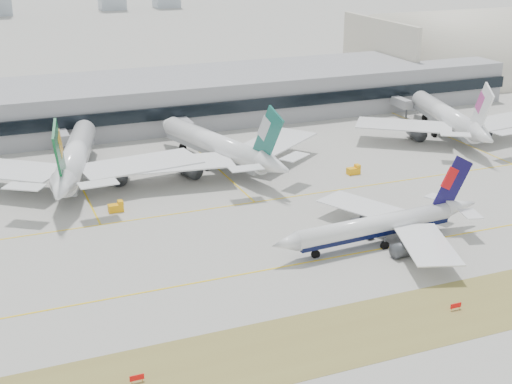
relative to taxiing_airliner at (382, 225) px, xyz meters
name	(u,v)px	position (x,y,z in m)	size (l,w,h in m)	color
ground	(252,260)	(-28.65, 2.42, -4.18)	(3000.00, 3000.00, 0.00)	#A7A49D
taxiing_airliner	(382,225)	(0.00, 0.00, 0.00)	(51.61, 44.76, 17.33)	white
widebody_eva	(75,159)	(-54.62, 63.40, 2.26)	(65.66, 65.57, 24.21)	white
widebody_cathay	(219,147)	(-15.50, 60.76, 1.87)	(61.73, 61.66, 22.77)	white
widebody_china_air	(448,118)	(62.81, 62.96, 1.92)	(62.57, 62.35, 22.94)	white
terminal	(128,102)	(-28.65, 117.25, 3.32)	(280.00, 43.10, 15.00)	gray
hangar	(463,78)	(125.91, 137.42, -4.04)	(91.00, 60.00, 60.00)	beige
hold_sign_left	(137,378)	(-59.88, -29.58, -3.30)	(2.20, 0.15, 1.35)	red
hold_sign_right	(456,306)	(-2.63, -29.58, -3.30)	(2.20, 0.15, 1.35)	red
gse_c	(354,170)	(17.00, 42.00, -3.13)	(3.55, 2.00, 2.60)	#FFAA0D
gse_b	(116,207)	(-48.92, 39.15, -3.13)	(3.55, 2.00, 2.60)	#FFAA0D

